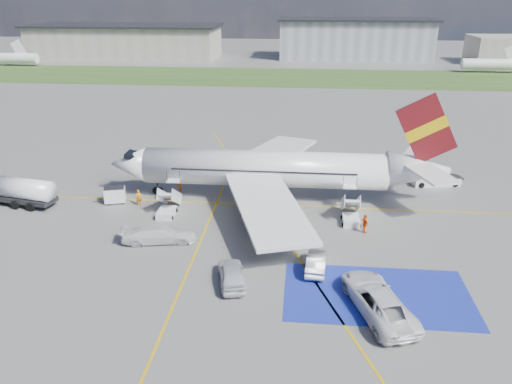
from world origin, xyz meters
TOP-DOWN VIEW (x-y plane):
  - ground at (0.00, 0.00)m, footprint 400.00×400.00m
  - grass_strip at (0.00, 95.00)m, footprint 400.00×30.00m
  - taxiway_line_main at (0.00, 12.00)m, footprint 120.00×0.20m
  - taxiway_line_cross at (-5.00, -10.00)m, footprint 0.20×60.00m
  - taxiway_line_diag at (0.00, 12.00)m, footprint 20.71×56.45m
  - staging_box at (10.00, -4.00)m, footprint 14.00×8.00m
  - terminal_west at (-55.00, 130.00)m, footprint 60.00×22.00m
  - terminal_centre at (20.00, 135.00)m, footprint 48.00×18.00m
  - airliner at (1.51, 14.00)m, footprint 36.81×32.95m
  - airstairs_fwd at (-9.50, 8.70)m, footprint 1.90×5.20m
  - airstairs_aft at (9.00, 8.70)m, footprint 1.90×5.20m
  - fuel_tanker at (-26.11, 9.65)m, footprint 9.18×4.06m
  - gpu_cart at (-15.85, 11.07)m, footprint 2.45×1.91m
  - belt_loader at (19.79, 19.80)m, footprint 6.05×3.03m
  - car_silver_a at (-1.17, -3.48)m, footprint 3.08×5.25m
  - car_silver_b at (5.44, -0.83)m, footprint 1.89×4.50m
  - van_white_a at (9.69, -6.06)m, footprint 4.79×7.10m
  - van_white_b at (-8.71, 2.72)m, footprint 5.30×2.88m
  - crew_fwd at (-13.09, 10.70)m, footprint 0.76×0.70m
  - crew_nose at (-9.74, 14.90)m, footprint 0.89×0.96m
  - crew_aft at (10.12, 6.41)m, footprint 0.87×1.16m

SIDE VIEW (x-z plane):
  - ground at x=0.00m, z-range 0.00..0.00m
  - grass_strip at x=0.00m, z-range 0.00..0.01m
  - taxiway_line_main at x=0.00m, z-range 0.00..0.01m
  - taxiway_line_cross at x=-5.00m, z-range 0.00..0.01m
  - taxiway_line_diag at x=0.00m, z-range 0.00..0.01m
  - staging_box at x=10.00m, z-range 0.00..0.01m
  - belt_loader at x=19.79m, z-range -0.44..1.31m
  - airstairs_fwd at x=-9.50m, z-range -1.18..2.42m
  - airstairs_aft at x=9.00m, z-range -1.18..2.42m
  - car_silver_b at x=5.44m, z-range 0.00..1.44m
  - crew_nose at x=-9.74m, z-range 0.00..1.57m
  - gpu_cart at x=-15.85m, z-range -0.09..1.71m
  - car_silver_a at x=-1.17m, z-range 0.00..1.68m
  - crew_fwd at x=-13.09m, z-range 0.00..1.74m
  - crew_aft at x=10.12m, z-range 0.00..1.84m
  - van_white_b at x=-8.71m, z-range 0.00..1.97m
  - van_white_a at x=9.69m, z-range 0.00..2.44m
  - fuel_tanker at x=-26.11m, z-range -0.24..2.80m
  - airliner at x=1.51m, z-range -2.57..9.35m
  - terminal_west at x=-55.00m, z-range 0.00..10.00m
  - terminal_centre at x=20.00m, z-range 0.00..12.00m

